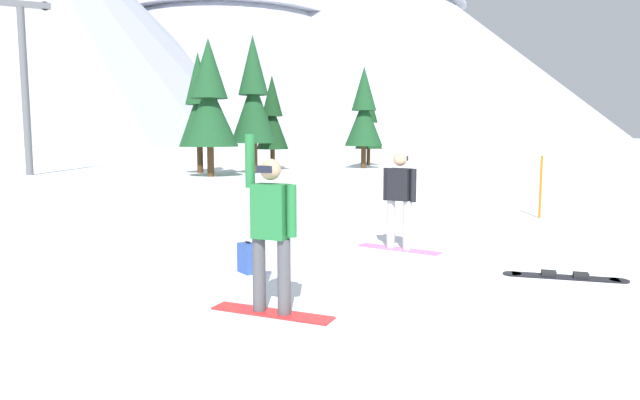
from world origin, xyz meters
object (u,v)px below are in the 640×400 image
Objects in this scene: snowboarder_foreground at (271,230)px; ski_lift_tower at (24,77)px; pine_tree_tall at (364,113)px; pine_tree_twin at (209,102)px; pine_tree_leaning at (369,124)px; trail_marker_pole at (541,187)px; pine_tree_young at (272,119)px; pine_tree_short at (253,98)px; pine_tree_slender at (199,108)px; backpack_blue at (249,258)px; loose_snowboard_far_spare at (564,276)px; snowboarder_midground at (399,199)px.

snowboarder_foreground is 27.43m from ski_lift_tower.
pine_tree_tall is 0.93× the size of pine_tree_twin.
pine_tree_twin reaches higher than pine_tree_leaning.
snowboarder_foreground is at bearing -122.02° from pine_tree_leaning.
trail_marker_pole is 0.23× the size of pine_tree_twin.
ski_lift_tower is (-12.99, 1.13, 1.98)m from pine_tree_young.
snowboarder_foreground reaches higher than trail_marker_pole.
pine_tree_young is 3.20m from pine_tree_short.
backpack_blue is at bearing -101.57° from pine_tree_slender.
ski_lift_tower is (-21.01, -1.32, 2.21)m from pine_tree_leaning.
loose_snowboard_far_spare is 27.76m from pine_tree_tall.
pine_tree_short is at bearing 71.18° from backpack_blue.
pine_tree_tall is 18.92m from ski_lift_tower.
snowboarder_foreground is 1.18× the size of snowboarder_midground.
pine_tree_leaning is at bearing 60.92° from snowboarder_midground.
snowboarder_midground is at bearing 110.99° from loose_snowboard_far_spare.
pine_tree_twin reaches higher than pine_tree_slender.
ski_lift_tower is at bearing 162.54° from pine_tree_short.
backpack_blue is 0.07× the size of pine_tree_twin.
pine_tree_leaning is at bearing 56.64° from backpack_blue.
pine_tree_slender is at bearing 85.58° from snowboarder_midground.
pine_tree_tall is 7.89m from pine_tree_short.
pine_tree_short is at bearing 29.94° from pine_tree_twin.
pine_tree_tall reaches higher than trail_marker_pole.
pine_tree_twin reaches higher than backpack_blue.
snowboarder_foreground is 33.35m from pine_tree_leaning.
pine_tree_young is at bearing 69.51° from snowboarder_foreground.
snowboarder_midground is 0.26× the size of pine_tree_twin.
snowboarder_midground is at bearing -94.42° from pine_tree_slender.
ski_lift_tower is at bearing -176.42° from pine_tree_leaning.
trail_marker_pole is at bearing 15.57° from backpack_blue.
pine_tree_leaning is (12.61, 3.42, -0.73)m from pine_tree_slender.
backpack_blue reaches higher than loose_snowboard_far_spare.
pine_tree_slender is 0.88× the size of pine_tree_short.
pine_tree_twin is (4.49, 19.83, 3.48)m from backpack_blue.
snowboarder_midground is 1.12× the size of trail_marker_pole.
loose_snowboard_far_spare is 25.32m from pine_tree_slender.
snowboarder_foreground is 1.41× the size of loose_snowboard_far_spare.
snowboarder_foreground is 0.28× the size of pine_tree_short.
pine_tree_twin is at bearing 77.23° from backpack_blue.
ski_lift_tower reaches higher than loose_snowboard_far_spare.
pine_tree_young is at bearing 74.85° from snowboarder_midground.
ski_lift_tower reaches higher than pine_tree_slender.
pine_tree_tall reaches higher than pine_tree_leaning.
pine_tree_slender is (5.05, 24.82, 2.56)m from snowboarder_foreground.
trail_marker_pole is (8.27, 2.31, 0.56)m from backpack_blue.
snowboarder_midground is at bearing -118.22° from pine_tree_tall.
pine_tree_tall reaches higher than backpack_blue.
snowboarder_foreground is 24.87m from pine_tree_short.
ski_lift_tower is (-18.76, 1.93, 1.58)m from pine_tree_tall.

